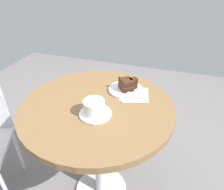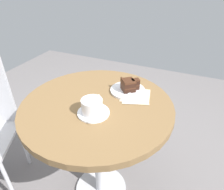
# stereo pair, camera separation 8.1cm
# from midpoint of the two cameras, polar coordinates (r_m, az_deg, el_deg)

# --- Properties ---
(ground_plane) EXTENTS (4.40, 4.40, 0.01)m
(ground_plane) POSITION_cam_midpoint_polar(r_m,az_deg,el_deg) (1.60, -1.51, -25.33)
(ground_plane) COLOR slate
(ground_plane) RESTS_ON ground
(cafe_table) EXTENTS (0.80, 0.80, 0.76)m
(cafe_table) POSITION_cam_midpoint_polar(r_m,az_deg,el_deg) (1.11, -1.97, -7.56)
(cafe_table) COLOR brown
(cafe_table) RESTS_ON ground
(saucer) EXTENTS (0.16, 0.16, 0.01)m
(saucer) POSITION_cam_midpoint_polar(r_m,az_deg,el_deg) (0.97, -2.91, -5.13)
(saucer) COLOR white
(saucer) RESTS_ON cafe_table
(coffee_cup) EXTENTS (0.14, 0.10, 0.07)m
(coffee_cup) POSITION_cam_midpoint_polar(r_m,az_deg,el_deg) (0.94, -3.23, -3.15)
(coffee_cup) COLOR white
(coffee_cup) RESTS_ON saucer
(teaspoon) EXTENTS (0.10, 0.06, 0.00)m
(teaspoon) POSITION_cam_midpoint_polar(r_m,az_deg,el_deg) (0.92, -2.33, -6.90)
(teaspoon) COLOR silver
(teaspoon) RESTS_ON saucer
(cake_plate) EXTENTS (0.20, 0.20, 0.01)m
(cake_plate) POSITION_cam_midpoint_polar(r_m,az_deg,el_deg) (1.14, 6.55, 1.28)
(cake_plate) COLOR white
(cake_plate) RESTS_ON cafe_table
(cake_slice) EXTENTS (0.10, 0.11, 0.07)m
(cake_slice) POSITION_cam_midpoint_polar(r_m,az_deg,el_deg) (1.12, 7.00, 2.81)
(cake_slice) COLOR black
(cake_slice) RESTS_ON cake_plate
(fork) EXTENTS (0.14, 0.05, 0.00)m
(fork) POSITION_cam_midpoint_polar(r_m,az_deg,el_deg) (1.10, 7.04, 0.41)
(fork) COLOR silver
(fork) RESTS_ON cake_plate
(napkin) EXTENTS (0.20, 0.18, 0.00)m
(napkin) POSITION_cam_midpoint_polar(r_m,az_deg,el_deg) (1.10, 8.80, -0.35)
(napkin) COLOR beige
(napkin) RESTS_ON cafe_table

